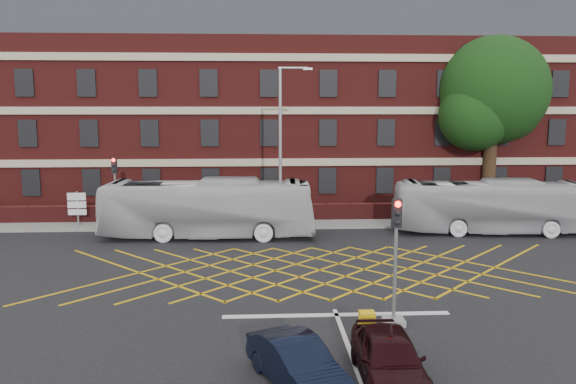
{
  "coord_description": "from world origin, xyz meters",
  "views": [
    {
      "loc": [
        -2.66,
        -22.2,
        7.23
      ],
      "look_at": [
        -1.45,
        1.5,
        3.63
      ],
      "focal_mm": 35.0,
      "sensor_mm": 36.0,
      "label": 1
    }
  ],
  "objects_px": {
    "traffic_light_near": "(395,273)",
    "utility_cabinet": "(367,326)",
    "traffic_light_far": "(116,199)",
    "direction_signs": "(77,205)",
    "car_navy": "(297,363)",
    "car_maroon": "(389,358)",
    "bus_left": "(208,208)",
    "bus_right": "(492,207)",
    "street_lamp": "(281,179)",
    "deciduous_tree": "(492,98)"
  },
  "relations": [
    {
      "from": "utility_cabinet",
      "to": "traffic_light_far",
      "type": "bearing_deg",
      "value": 125.02
    },
    {
      "from": "direction_signs",
      "to": "car_maroon",
      "type": "bearing_deg",
      "value": -54.46
    },
    {
      "from": "street_lamp",
      "to": "bus_left",
      "type": "bearing_deg",
      "value": -178.95
    },
    {
      "from": "bus_right",
      "to": "traffic_light_far",
      "type": "bearing_deg",
      "value": 89.36
    },
    {
      "from": "bus_right",
      "to": "street_lamp",
      "type": "relative_size",
      "value": 1.19
    },
    {
      "from": "traffic_light_near",
      "to": "direction_signs",
      "type": "xyz_separation_m",
      "value": [
        -15.5,
        16.14,
        -0.39
      ]
    },
    {
      "from": "car_maroon",
      "to": "direction_signs",
      "type": "relative_size",
      "value": 1.87
    },
    {
      "from": "car_navy",
      "to": "car_maroon",
      "type": "xyz_separation_m",
      "value": [
        2.43,
        0.05,
        0.07
      ]
    },
    {
      "from": "deciduous_tree",
      "to": "utility_cabinet",
      "type": "height_order",
      "value": "deciduous_tree"
    },
    {
      "from": "car_maroon",
      "to": "direction_signs",
      "type": "xyz_separation_m",
      "value": [
        -14.41,
        20.16,
        0.68
      ]
    },
    {
      "from": "street_lamp",
      "to": "direction_signs",
      "type": "xyz_separation_m",
      "value": [
        -12.25,
        2.93,
        -1.89
      ]
    },
    {
      "from": "traffic_light_near",
      "to": "direction_signs",
      "type": "distance_m",
      "value": 22.38
    },
    {
      "from": "car_navy",
      "to": "direction_signs",
      "type": "distance_m",
      "value": 23.5
    },
    {
      "from": "utility_cabinet",
      "to": "traffic_light_near",
      "type": "bearing_deg",
      "value": 46.0
    },
    {
      "from": "bus_left",
      "to": "deciduous_tree",
      "type": "bearing_deg",
      "value": -67.43
    },
    {
      "from": "direction_signs",
      "to": "street_lamp",
      "type": "bearing_deg",
      "value": -13.45
    },
    {
      "from": "deciduous_tree",
      "to": "traffic_light_far",
      "type": "distance_m",
      "value": 25.56
    },
    {
      "from": "car_navy",
      "to": "traffic_light_near",
      "type": "relative_size",
      "value": 0.89
    },
    {
      "from": "traffic_light_near",
      "to": "utility_cabinet",
      "type": "bearing_deg",
      "value": -134.0
    },
    {
      "from": "utility_cabinet",
      "to": "street_lamp",
      "type": "bearing_deg",
      "value": 98.33
    },
    {
      "from": "bus_right",
      "to": "utility_cabinet",
      "type": "bearing_deg",
      "value": 151.2
    },
    {
      "from": "bus_right",
      "to": "car_maroon",
      "type": "height_order",
      "value": "bus_right"
    },
    {
      "from": "bus_left",
      "to": "utility_cabinet",
      "type": "height_order",
      "value": "bus_left"
    },
    {
      "from": "bus_left",
      "to": "traffic_light_near",
      "type": "height_order",
      "value": "traffic_light_near"
    },
    {
      "from": "bus_right",
      "to": "traffic_light_far",
      "type": "xyz_separation_m",
      "value": [
        -22.02,
        2.47,
        0.21
      ]
    },
    {
      "from": "traffic_light_near",
      "to": "direction_signs",
      "type": "height_order",
      "value": "traffic_light_near"
    },
    {
      "from": "traffic_light_far",
      "to": "utility_cabinet",
      "type": "bearing_deg",
      "value": -54.98
    },
    {
      "from": "car_navy",
      "to": "utility_cabinet",
      "type": "bearing_deg",
      "value": 26.45
    },
    {
      "from": "car_navy",
      "to": "street_lamp",
      "type": "relative_size",
      "value": 0.41
    },
    {
      "from": "bus_right",
      "to": "traffic_light_near",
      "type": "height_order",
      "value": "traffic_light_near"
    },
    {
      "from": "car_navy",
      "to": "traffic_light_near",
      "type": "height_order",
      "value": "traffic_light_near"
    },
    {
      "from": "car_navy",
      "to": "bus_left",
      "type": "bearing_deg",
      "value": 78.51
    },
    {
      "from": "car_maroon",
      "to": "utility_cabinet",
      "type": "height_order",
      "value": "car_maroon"
    },
    {
      "from": "deciduous_tree",
      "to": "traffic_light_far",
      "type": "relative_size",
      "value": 2.81
    },
    {
      "from": "deciduous_tree",
      "to": "car_maroon",
      "type": "bearing_deg",
      "value": -117.34
    },
    {
      "from": "bus_left",
      "to": "direction_signs",
      "type": "relative_size",
      "value": 5.38
    },
    {
      "from": "bus_right",
      "to": "car_maroon",
      "type": "distance_m",
      "value": 20.12
    },
    {
      "from": "traffic_light_far",
      "to": "bus_left",
      "type": "bearing_deg",
      "value": -25.51
    },
    {
      "from": "deciduous_tree",
      "to": "street_lamp",
      "type": "bearing_deg",
      "value": -154.84
    },
    {
      "from": "car_navy",
      "to": "deciduous_tree",
      "type": "distance_m",
      "value": 29.27
    },
    {
      "from": "traffic_light_near",
      "to": "street_lamp",
      "type": "distance_m",
      "value": 13.69
    },
    {
      "from": "traffic_light_far",
      "to": "street_lamp",
      "type": "xyz_separation_m",
      "value": [
        9.86,
        -2.67,
        1.5
      ]
    },
    {
      "from": "deciduous_tree",
      "to": "direction_signs",
      "type": "xyz_separation_m",
      "value": [
        -26.86,
        -3.94,
        -6.44
      ]
    },
    {
      "from": "traffic_light_near",
      "to": "street_lamp",
      "type": "bearing_deg",
      "value": 103.82
    },
    {
      "from": "traffic_light_near",
      "to": "utility_cabinet",
      "type": "height_order",
      "value": "traffic_light_near"
    },
    {
      "from": "car_navy",
      "to": "car_maroon",
      "type": "relative_size",
      "value": 0.93
    },
    {
      "from": "car_navy",
      "to": "deciduous_tree",
      "type": "xyz_separation_m",
      "value": [
        14.89,
        24.15,
        7.19
      ]
    },
    {
      "from": "car_maroon",
      "to": "deciduous_tree",
      "type": "distance_m",
      "value": 28.05
    },
    {
      "from": "car_navy",
      "to": "traffic_light_far",
      "type": "relative_size",
      "value": 0.89
    },
    {
      "from": "car_navy",
      "to": "traffic_light_far",
      "type": "xyz_separation_m",
      "value": [
        -9.58,
        19.96,
        1.14
      ]
    }
  ]
}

